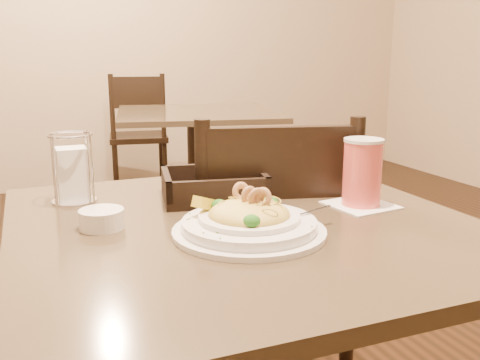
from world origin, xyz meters
name	(u,v)px	position (x,y,z in m)	size (l,w,h in m)	color
main_table	(244,326)	(0.00, 0.00, 0.51)	(0.90, 0.90, 0.74)	black
background_table	(198,151)	(0.54, 2.03, 0.51)	(1.05, 1.05, 0.74)	black
dining_chair_near	(268,274)	(0.18, 0.26, 0.50)	(0.51, 0.51, 0.93)	black
dining_chair_far	(138,132)	(0.38, 3.01, 0.50)	(0.48, 0.48, 0.93)	black
pasta_bowl	(249,221)	(-0.02, -0.08, 0.77)	(0.32, 0.29, 0.09)	white
drink_glass	(362,173)	(0.28, 0.00, 0.82)	(0.15, 0.15, 0.15)	white
bread_basket	(214,189)	(0.00, 0.18, 0.77)	(0.26, 0.23, 0.06)	black
napkin_caddy	(73,173)	(-0.30, 0.27, 0.81)	(0.10, 0.10, 0.16)	silver
side_plate	(270,188)	(0.15, 0.20, 0.75)	(0.16, 0.16, 0.01)	white
butter_ramekin	(102,219)	(-0.27, 0.06, 0.76)	(0.09, 0.09, 0.04)	white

